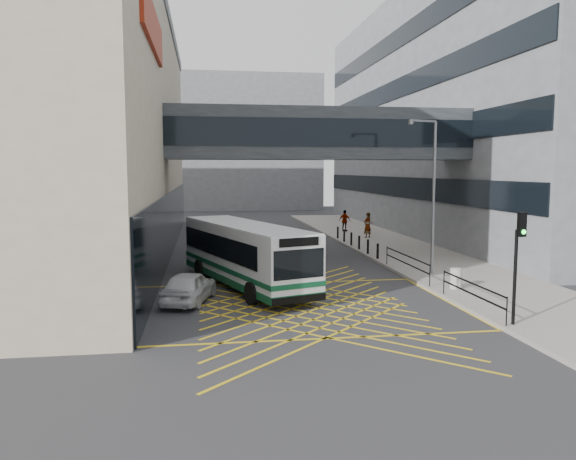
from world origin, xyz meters
name	(u,v)px	position (x,y,z in m)	size (l,w,h in m)	color
ground	(303,305)	(0.00, 0.00, 0.00)	(120.00, 120.00, 0.00)	#333335
building_right	(528,116)	(23.98, 24.00, 10.00)	(24.09, 44.00, 20.00)	slate
building_far	(216,144)	(-2.00, 60.00, 9.00)	(28.00, 16.00, 18.00)	slate
skybridge	(318,135)	(3.00, 12.00, 7.50)	(20.00, 4.10, 3.00)	#31363C
pavement	(394,248)	(9.00, 15.00, 0.08)	(6.00, 54.00, 0.16)	gray
box_junction	(303,305)	(0.00, 0.00, 0.00)	(12.00, 9.00, 0.01)	gold
bus	(244,253)	(-2.04, 4.04, 1.56)	(5.66, 10.60, 2.92)	silver
car_white	(189,286)	(-4.50, 1.17, 0.66)	(1.70, 4.16, 1.32)	silver
car_dark	(238,246)	(-1.83, 12.45, 0.73)	(1.83, 4.68, 1.46)	black
car_silver	(250,232)	(-0.36, 21.11, 0.67)	(1.81, 4.29, 1.34)	#989BA0
traffic_light	(518,252)	(6.50, -4.46, 2.66)	(0.30, 0.46, 3.83)	black
street_lamp	(431,187)	(7.38, 5.04, 4.51)	(1.71, 0.72, 7.64)	slate
litter_bin	(456,278)	(7.11, 1.41, 0.61)	(0.52, 0.52, 0.90)	#ADA89E
kerb_railings	(432,271)	(6.15, 1.78, 0.88)	(0.05, 12.54, 1.00)	black
bollards	(355,241)	(6.25, 15.00, 0.61)	(0.14, 10.14, 0.90)	black
pedestrian_a	(368,225)	(8.66, 20.19, 1.12)	(0.76, 0.55, 1.92)	gray
pedestrian_b	(369,224)	(9.48, 22.65, 0.99)	(0.81, 0.47, 1.66)	gray
pedestrian_c	(345,221)	(7.99, 24.70, 1.07)	(1.07, 0.52, 1.81)	gray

